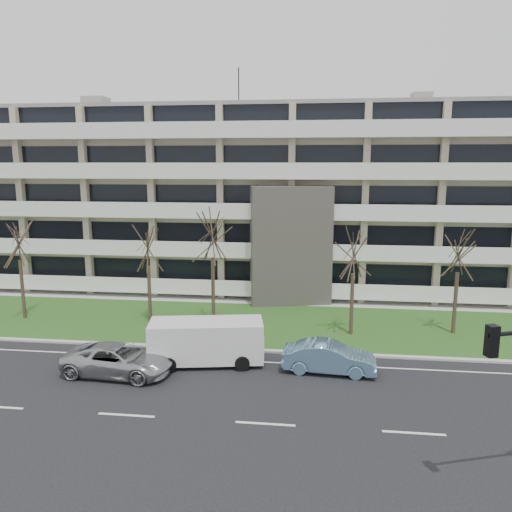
# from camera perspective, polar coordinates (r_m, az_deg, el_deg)

# --- Properties ---
(ground) EXTENTS (160.00, 160.00, 0.00)m
(ground) POSITION_cam_1_polar(r_m,az_deg,el_deg) (21.85, 1.07, -18.63)
(ground) COLOR black
(ground) RESTS_ON ground
(grass_verge) EXTENTS (90.00, 10.00, 0.06)m
(grass_verge) POSITION_cam_1_polar(r_m,az_deg,el_deg) (33.75, 3.35, -7.81)
(grass_verge) COLOR #2A541C
(grass_verge) RESTS_ON ground
(curb) EXTENTS (90.00, 0.35, 0.12)m
(curb) POSITION_cam_1_polar(r_m,az_deg,el_deg) (29.05, 2.72, -10.85)
(curb) COLOR #B2B2AD
(curb) RESTS_ON ground
(sidewalk) EXTENTS (90.00, 2.00, 0.08)m
(sidewalk) POSITION_cam_1_polar(r_m,az_deg,el_deg) (39.00, 3.87, -5.26)
(sidewalk) COLOR #B2B2AD
(sidewalk) RESTS_ON ground
(lane_edge_line) EXTENTS (90.00, 0.12, 0.01)m
(lane_edge_line) POSITION_cam_1_polar(r_m,az_deg,el_deg) (27.68, 2.48, -12.08)
(lane_edge_line) COLOR white
(lane_edge_line) RESTS_ON ground
(apartment_building) EXTENTS (60.50, 15.10, 18.75)m
(apartment_building) POSITION_cam_1_polar(r_m,az_deg,el_deg) (44.44, 4.47, 6.60)
(apartment_building) COLOR #B5A68D
(apartment_building) RESTS_ON ground
(silver_pickup) EXTENTS (5.76, 2.98, 1.55)m
(silver_pickup) POSITION_cam_1_polar(r_m,az_deg,el_deg) (26.94, -15.49, -11.36)
(silver_pickup) COLOR #ACAEB3
(silver_pickup) RESTS_ON ground
(blue_sedan) EXTENTS (4.90, 2.01, 1.58)m
(blue_sedan) POSITION_cam_1_polar(r_m,az_deg,el_deg) (26.54, 8.34, -11.39)
(blue_sedan) COLOR #77A9CE
(blue_sedan) RESTS_ON ground
(white_van) EXTENTS (6.35, 3.28, 2.35)m
(white_van) POSITION_cam_1_polar(r_m,az_deg,el_deg) (27.26, -5.53, -9.33)
(white_van) COLOR white
(white_van) RESTS_ON ground
(tree_1) EXTENTS (3.70, 3.70, 7.40)m
(tree_1) POSITION_cam_1_polar(r_m,az_deg,el_deg) (37.36, -25.57, 1.98)
(tree_1) COLOR #382B21
(tree_1) RESTS_ON ground
(tree_2) EXTENTS (3.49, 3.49, 6.99)m
(tree_2) POSITION_cam_1_polar(r_m,az_deg,el_deg) (33.58, -12.29, 1.36)
(tree_2) COLOR #382B21
(tree_2) RESTS_ON ground
(tree_3) EXTENTS (4.08, 4.08, 8.16)m
(tree_3) POSITION_cam_1_polar(r_m,az_deg,el_deg) (32.52, -5.03, 2.90)
(tree_3) COLOR #382B21
(tree_3) RESTS_ON ground
(tree_4) EXTENTS (3.53, 3.53, 7.05)m
(tree_4) POSITION_cam_1_polar(r_m,az_deg,el_deg) (31.07, 11.11, 0.76)
(tree_4) COLOR #382B21
(tree_4) RESTS_ON ground
(tree_5) EXTENTS (3.55, 3.55, 7.10)m
(tree_5) POSITION_cam_1_polar(r_m,az_deg,el_deg) (33.09, 22.21, 0.83)
(tree_5) COLOR #382B21
(tree_5) RESTS_ON ground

